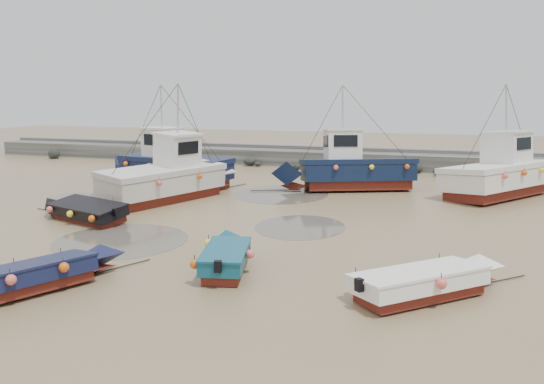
{
  "coord_description": "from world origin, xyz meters",
  "views": [
    {
      "loc": [
        9.43,
        -19.14,
        5.73
      ],
      "look_at": [
        2.38,
        2.97,
        1.4
      ],
      "focal_mm": 35.0,
      "sensor_mm": 36.0,
      "label": 1
    }
  ],
  "objects_px": {
    "dinghy_3": "(430,279)",
    "cabin_boat_2": "(348,168)",
    "dinghy_4": "(84,208)",
    "cabin_boat_3": "(505,173)",
    "cabin_boat_1": "(172,175)",
    "person": "(152,199)",
    "cabin_boat_0": "(168,165)",
    "dinghy_2": "(227,253)",
    "dinghy_1": "(40,271)"
  },
  "relations": [
    {
      "from": "dinghy_4",
      "to": "person",
      "type": "relative_size",
      "value": 3.38
    },
    {
      "from": "dinghy_2",
      "to": "dinghy_3",
      "type": "xyz_separation_m",
      "value": [
        6.44,
        -0.47,
        -0.02
      ]
    },
    {
      "from": "cabin_boat_1",
      "to": "cabin_boat_2",
      "type": "bearing_deg",
      "value": 54.52
    },
    {
      "from": "dinghy_2",
      "to": "cabin_boat_3",
      "type": "distance_m",
      "value": 19.4
    },
    {
      "from": "cabin_boat_0",
      "to": "cabin_boat_2",
      "type": "bearing_deg",
      "value": -70.61
    },
    {
      "from": "cabin_boat_2",
      "to": "dinghy_3",
      "type": "bearing_deg",
      "value": 175.23
    },
    {
      "from": "person",
      "to": "cabin_boat_3",
      "type": "bearing_deg",
      "value": 158.45
    },
    {
      "from": "dinghy_3",
      "to": "cabin_boat_3",
      "type": "bearing_deg",
      "value": 125.05
    },
    {
      "from": "cabin_boat_0",
      "to": "cabin_boat_3",
      "type": "xyz_separation_m",
      "value": [
        19.82,
        2.67,
        0.01
      ]
    },
    {
      "from": "cabin_boat_0",
      "to": "cabin_boat_1",
      "type": "relative_size",
      "value": 1.04
    },
    {
      "from": "dinghy_4",
      "to": "dinghy_3",
      "type": "bearing_deg",
      "value": -89.83
    },
    {
      "from": "dinghy_4",
      "to": "cabin_boat_0",
      "type": "xyz_separation_m",
      "value": [
        -0.84,
        9.45,
        0.79
      ]
    },
    {
      "from": "cabin_boat_3",
      "to": "person",
      "type": "bearing_deg",
      "value": -123.68
    },
    {
      "from": "dinghy_2",
      "to": "cabin_boat_2",
      "type": "height_order",
      "value": "cabin_boat_2"
    },
    {
      "from": "cabin_boat_1",
      "to": "dinghy_1",
      "type": "bearing_deg",
      "value": -57.25
    },
    {
      "from": "cabin_boat_1",
      "to": "person",
      "type": "relative_size",
      "value": 5.46
    },
    {
      "from": "cabin_boat_1",
      "to": "cabin_boat_2",
      "type": "xyz_separation_m",
      "value": [
        8.66,
        5.73,
        0.02
      ]
    },
    {
      "from": "dinghy_4",
      "to": "cabin_boat_1",
      "type": "relative_size",
      "value": 0.62
    },
    {
      "from": "dinghy_2",
      "to": "cabin_boat_1",
      "type": "distance_m",
      "value": 12.41
    },
    {
      "from": "dinghy_4",
      "to": "cabin_boat_1",
      "type": "xyz_separation_m",
      "value": [
        1.56,
        5.5,
        0.79
      ]
    },
    {
      "from": "dinghy_4",
      "to": "cabin_boat_2",
      "type": "relative_size",
      "value": 0.65
    },
    {
      "from": "dinghy_3",
      "to": "cabin_boat_2",
      "type": "height_order",
      "value": "cabin_boat_2"
    },
    {
      "from": "dinghy_1",
      "to": "dinghy_3",
      "type": "bearing_deg",
      "value": 41.55
    },
    {
      "from": "cabin_boat_3",
      "to": "person",
      "type": "relative_size",
      "value": 4.96
    },
    {
      "from": "dinghy_2",
      "to": "cabin_boat_0",
      "type": "distance_m",
      "value": 17.02
    },
    {
      "from": "dinghy_2",
      "to": "cabin_boat_1",
      "type": "xyz_separation_m",
      "value": [
        -7.37,
        9.96,
        0.77
      ]
    },
    {
      "from": "dinghy_1",
      "to": "cabin_boat_0",
      "type": "height_order",
      "value": "cabin_boat_0"
    },
    {
      "from": "dinghy_2",
      "to": "dinghy_3",
      "type": "distance_m",
      "value": 6.46
    },
    {
      "from": "dinghy_3",
      "to": "dinghy_4",
      "type": "bearing_deg",
      "value": -150.75
    },
    {
      "from": "dinghy_1",
      "to": "cabin_boat_2",
      "type": "height_order",
      "value": "cabin_boat_2"
    },
    {
      "from": "dinghy_4",
      "to": "cabin_boat_3",
      "type": "bearing_deg",
      "value": -39.5
    },
    {
      "from": "cabin_boat_0",
      "to": "dinghy_4",
      "type": "bearing_deg",
      "value": -164.67
    },
    {
      "from": "dinghy_3",
      "to": "cabin_boat_1",
      "type": "height_order",
      "value": "cabin_boat_1"
    },
    {
      "from": "dinghy_3",
      "to": "dinghy_4",
      "type": "xyz_separation_m",
      "value": [
        -15.37,
        4.92,
        0.0
      ]
    },
    {
      "from": "person",
      "to": "cabin_boat_2",
      "type": "bearing_deg",
      "value": 169.3
    },
    {
      "from": "dinghy_1",
      "to": "cabin_boat_0",
      "type": "bearing_deg",
      "value": 133.66
    },
    {
      "from": "dinghy_1",
      "to": "cabin_boat_1",
      "type": "relative_size",
      "value": 0.57
    },
    {
      "from": "cabin_boat_0",
      "to": "dinghy_3",
      "type": "bearing_deg",
      "value": -121.33
    },
    {
      "from": "dinghy_4",
      "to": "cabin_boat_2",
      "type": "height_order",
      "value": "cabin_boat_2"
    },
    {
      "from": "dinghy_2",
      "to": "dinghy_4",
      "type": "relative_size",
      "value": 0.82
    },
    {
      "from": "cabin_boat_0",
      "to": "dinghy_2",
      "type": "bearing_deg",
      "value": -134.68
    },
    {
      "from": "cabin_boat_2",
      "to": "cabin_boat_3",
      "type": "bearing_deg",
      "value": -106.63
    },
    {
      "from": "cabin_boat_2",
      "to": "person",
      "type": "relative_size",
      "value": 5.2
    },
    {
      "from": "person",
      "to": "cabin_boat_1",
      "type": "bearing_deg",
      "value": 145.7
    },
    {
      "from": "dinghy_4",
      "to": "cabin_boat_0",
      "type": "distance_m",
      "value": 9.52
    },
    {
      "from": "cabin_boat_3",
      "to": "dinghy_2",
      "type": "bearing_deg",
      "value": -84.9
    },
    {
      "from": "dinghy_1",
      "to": "dinghy_4",
      "type": "xyz_separation_m",
      "value": [
        -4.32,
        7.79,
        -0.0
      ]
    },
    {
      "from": "cabin_boat_2",
      "to": "cabin_boat_1",
      "type": "bearing_deg",
      "value": 101.08
    },
    {
      "from": "cabin_boat_0",
      "to": "person",
      "type": "distance_m",
      "value": 4.48
    },
    {
      "from": "dinghy_2",
      "to": "cabin_boat_1",
      "type": "height_order",
      "value": "cabin_boat_1"
    }
  ]
}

